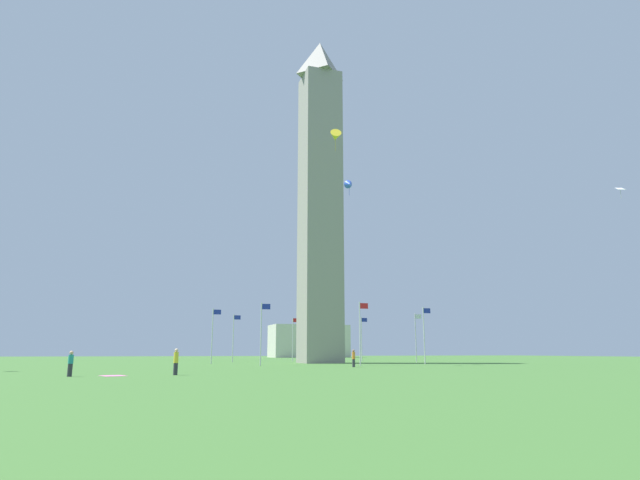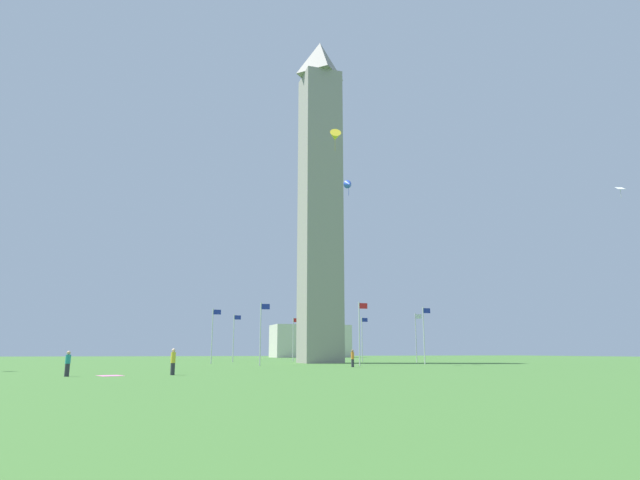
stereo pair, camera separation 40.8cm
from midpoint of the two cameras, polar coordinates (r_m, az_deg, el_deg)
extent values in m
plane|color=#3D6B2D|center=(75.77, 0.16, -13.04)|extent=(260.00, 260.00, 0.00)
cube|color=gray|center=(78.39, 0.15, 3.02)|extent=(5.42, 5.42, 43.38)
pyramid|color=gray|center=(88.01, 0.14, 18.72)|extent=(5.42, 5.42, 5.91)
cylinder|color=silver|center=(81.56, 10.38, -10.25)|extent=(0.14, 0.14, 7.18)
cube|color=white|center=(81.95, 10.64, -8.04)|extent=(1.00, 0.03, 0.64)
cylinder|color=silver|center=(89.31, 4.65, -10.52)|extent=(0.14, 0.14, 7.18)
cube|color=#1E2D99|center=(89.65, 4.94, -8.51)|extent=(1.00, 0.03, 0.64)
cylinder|color=silver|center=(90.14, -2.77, -10.56)|extent=(0.14, 0.14, 7.18)
cube|color=red|center=(90.40, -2.41, -8.57)|extent=(1.00, 0.03, 0.64)
cylinder|color=silver|center=(83.72, -9.11, -10.33)|extent=(0.14, 0.14, 7.18)
cube|color=#1E2D99|center=(83.93, -8.67, -8.20)|extent=(1.00, 0.03, 0.64)
cylinder|color=silver|center=(72.68, -11.32, -10.04)|extent=(0.14, 0.14, 7.18)
cube|color=#1E2D99|center=(72.90, -10.79, -7.59)|extent=(1.00, 0.03, 0.64)
cylinder|color=silver|center=(62.90, -6.21, -9.94)|extent=(0.14, 0.14, 7.18)
cube|color=#1E2D99|center=(63.19, -5.66, -7.11)|extent=(1.00, 0.03, 0.64)
cylinder|color=silver|center=(61.72, 4.42, -9.94)|extent=(0.14, 0.14, 7.18)
cube|color=red|center=(62.11, 4.85, -7.04)|extent=(1.00, 0.03, 0.64)
cylinder|color=silver|center=(70.18, 11.22, -9.98)|extent=(0.14, 0.14, 7.18)
cube|color=#1E2D99|center=(70.61, 11.51, -7.43)|extent=(1.00, 0.03, 0.64)
cylinder|color=#2D2D38|center=(38.32, -25.17, -12.49)|extent=(0.29, 0.29, 0.80)
cylinder|color=teal|center=(38.31, -25.08, -11.48)|extent=(0.32, 0.32, 0.56)
sphere|color=tan|center=(38.30, -25.03, -10.88)|extent=(0.24, 0.24, 0.24)
cylinder|color=#2D2D38|center=(38.35, -15.20, -13.19)|extent=(0.29, 0.29, 0.80)
cylinder|color=yellow|center=(38.33, -15.13, -12.05)|extent=(0.32, 0.32, 0.73)
sphere|color=beige|center=(38.33, -15.09, -11.32)|extent=(0.24, 0.24, 0.24)
cylinder|color=#2D2D38|center=(56.26, 3.73, -13.02)|extent=(0.29, 0.29, 0.80)
cylinder|color=orange|center=(56.25, 3.72, -12.24)|extent=(0.32, 0.32, 0.73)
sphere|color=#936B4C|center=(56.25, 3.71, -11.74)|extent=(0.24, 0.24, 0.24)
cone|color=blue|center=(65.63, 3.25, 5.97)|extent=(1.07, 1.23, 1.25)
cylinder|color=#233C9D|center=(65.39, 3.26, 5.29)|extent=(0.04, 0.04, 1.22)
cube|color=white|center=(68.67, 29.60, 4.85)|extent=(0.99, 0.92, 0.44)
cylinder|color=#A7A7A7|center=(68.50, 29.66, 4.32)|extent=(0.04, 0.04, 0.99)
cone|color=yellow|center=(73.24, 1.78, 11.02)|extent=(1.86, 2.18, 1.96)
cylinder|color=#A4921C|center=(72.78, 1.79, 10.15)|extent=(0.04, 0.04, 1.80)
cube|color=beige|center=(151.60, -1.00, -10.78)|extent=(21.20, 10.46, 8.86)
cube|color=pink|center=(38.55, -21.24, -13.38)|extent=(1.92, 2.16, 0.01)
camera|label=1|loc=(0.20, -89.85, -0.03)|focal=29.90mm
camera|label=2|loc=(0.20, 90.15, 0.03)|focal=29.90mm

